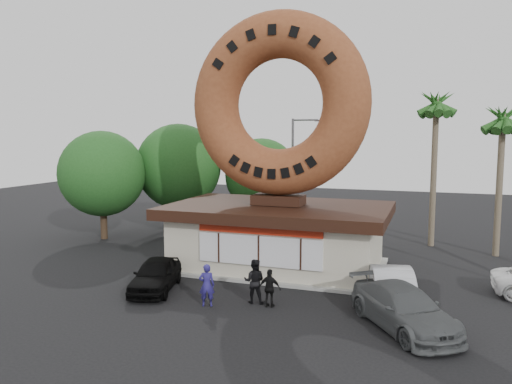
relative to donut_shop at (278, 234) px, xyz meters
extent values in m
plane|color=black|center=(0.00, -5.98, -1.77)|extent=(90.00, 90.00, 0.00)
cube|color=beige|center=(0.00, 0.02, -0.27)|extent=(10.00, 6.00, 3.00)
cube|color=#999993|center=(0.00, 0.02, -1.69)|extent=(10.60, 6.60, 0.15)
cube|color=#3F3F3F|center=(0.00, 0.02, 1.28)|extent=(10.00, 6.00, 0.10)
cube|color=black|center=(0.00, 0.02, 1.23)|extent=(11.20, 7.20, 0.55)
cube|color=silver|center=(0.00, -3.03, -0.22)|extent=(6.00, 0.12, 1.40)
cube|color=#A4210E|center=(0.00, -3.05, 0.78)|extent=(6.00, 0.10, 0.45)
cube|color=black|center=(0.00, 0.02, 1.78)|extent=(2.60, 1.40, 0.50)
torus|color=brown|center=(0.00, 0.02, 6.63)|extent=(9.20, 2.35, 9.20)
cylinder|color=#473321|center=(-9.50, 7.02, -0.12)|extent=(0.44, 0.44, 3.30)
sphere|color=#1F4F1C|center=(-9.50, 7.02, 2.88)|extent=(6.00, 6.00, 6.00)
cylinder|color=#473321|center=(-4.00, 9.02, -0.34)|extent=(0.44, 0.44, 2.86)
sphere|color=#1F4F1C|center=(-4.00, 9.02, 2.26)|extent=(5.20, 5.20, 5.20)
cylinder|color=#473321|center=(-13.00, 3.02, -0.23)|extent=(0.44, 0.44, 3.08)
sphere|color=#1F4F1C|center=(-13.00, 3.02, 2.57)|extent=(5.60, 5.60, 5.60)
cylinder|color=#726651|center=(7.50, 8.02, 2.73)|extent=(0.36, 0.36, 9.00)
cylinder|color=#726651|center=(11.00, 6.52, 2.23)|extent=(0.36, 0.36, 8.00)
cylinder|color=#59595E|center=(-2.00, 10.02, 2.23)|extent=(0.18, 0.18, 8.00)
cylinder|color=#59595E|center=(-1.10, 10.02, 6.13)|extent=(1.80, 0.12, 0.12)
cube|color=#59595E|center=(-0.20, 10.02, 6.08)|extent=(0.45, 0.20, 0.12)
imported|color=navy|center=(-0.97, -6.63, -0.90)|extent=(0.74, 0.61, 1.74)
imported|color=black|center=(0.71, -5.64, -0.85)|extent=(0.99, 0.83, 1.83)
imported|color=black|center=(1.47, -5.92, -0.99)|extent=(0.91, 0.39, 1.55)
imported|color=black|center=(-3.99, -5.53, -1.06)|extent=(2.73, 4.46, 1.42)
imported|color=#BBBCC0|center=(6.11, -4.24, -1.01)|extent=(2.53, 4.82, 1.51)
imported|color=#565A5B|center=(6.64, -6.43, -1.02)|extent=(4.68, 5.40, 1.49)
camera|label=1|loc=(7.40, -24.33, 5.12)|focal=35.00mm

